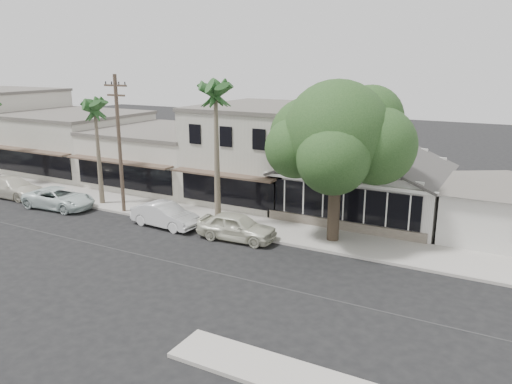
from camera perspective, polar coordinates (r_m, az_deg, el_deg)
The scene contains 15 objects.
ground at distance 25.02m, azimuth -7.75°, elevation -8.40°, with size 140.00×140.00×0.00m, color black.
sidewalk_north at distance 34.70m, azimuth -11.88°, elevation -1.81°, with size 90.00×3.50×0.15m, color #9E9991.
corner_shop at distance 32.92m, azimuth 12.31°, elevation 1.84°, with size 10.40×8.60×5.10m.
side_cottage at distance 31.05m, azimuth 26.31°, elevation -2.28°, with size 6.00×6.00×3.00m, color silver.
row_building_near at distance 36.67m, azimuth 0.75°, elevation 4.50°, with size 8.00×10.00×6.50m, color beige.
row_building_midnear at distance 41.77m, azimuth -10.27°, elevation 3.93°, with size 10.00×10.00×4.20m, color beige.
row_building_midfar at distance 48.90m, azimuth -20.00°, elevation 5.31°, with size 11.00×10.00×5.00m, color beige.
utility_pole at distance 33.22m, azimuth -15.36°, elevation 5.59°, with size 1.80×0.24×9.00m.
car_0 at distance 28.06m, azimuth -2.23°, elevation -3.97°, with size 1.83×4.54×1.55m, color beige.
car_1 at distance 30.75m, azimuth -10.37°, elevation -2.61°, with size 1.55×4.44×1.46m, color silver.
car_2 at distance 36.57m, azimuth -21.58°, elevation -0.67°, with size 2.34×5.08×1.41m, color silver.
car_3 at distance 40.91m, azimuth -26.06°, elevation 0.48°, with size 2.09×5.15×1.49m, color beige.
shade_tree at distance 27.10m, azimuth 9.27°, elevation 6.25°, with size 8.03×7.26×8.91m.
palm_east at distance 29.01m, azimuth -4.65°, elevation 11.06°, with size 2.90×2.90×9.23m.
palm_mid at distance 35.44m, azimuth -17.94°, elevation 8.98°, with size 2.72×2.72×7.75m.
Camera 1 is at (13.82, -18.42, 9.78)m, focal length 35.00 mm.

